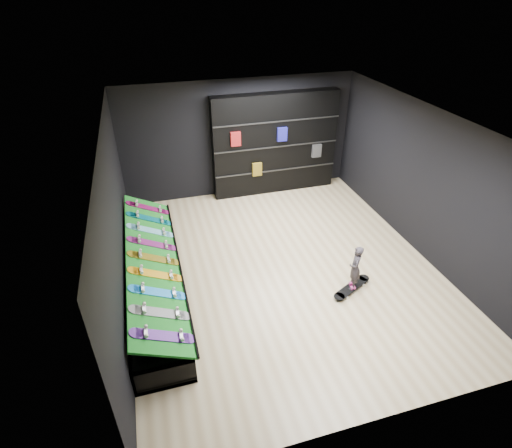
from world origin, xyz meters
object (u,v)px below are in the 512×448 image
object	(u,v)px
back_shelving	(275,144)
floor_skateboard	(352,288)
child	(354,275)
display_rack	(154,279)

from	to	relation	value
back_shelving	floor_skateboard	xyz separation A→B (m)	(0.12, -4.37, -1.27)
back_shelving	floor_skateboard	size ratio (longest dim) A/B	3.37
back_shelving	child	world-z (taller)	back_shelving
display_rack	back_shelving	world-z (taller)	back_shelving
back_shelving	child	distance (m)	4.47
back_shelving	floor_skateboard	bearing A→B (deg)	-88.43
back_shelving	floor_skateboard	distance (m)	4.55
back_shelving	child	bearing A→B (deg)	-88.43
display_rack	back_shelving	xyz separation A→B (m)	(3.47, 3.32, 1.07)
floor_skateboard	child	world-z (taller)	child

